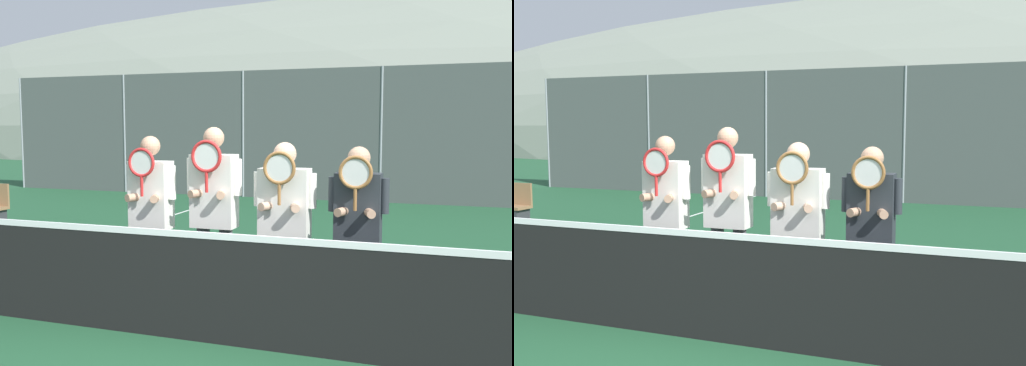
# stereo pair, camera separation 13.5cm
# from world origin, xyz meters

# --- Properties ---
(ground_plane) EXTENTS (120.00, 120.00, 0.00)m
(ground_plane) POSITION_xyz_m (0.00, 0.00, 0.00)
(ground_plane) COLOR #1E4C2D
(hill_distant) EXTENTS (141.09, 78.38, 27.43)m
(hill_distant) POSITION_xyz_m (0.00, 58.77, 0.00)
(hill_distant) COLOR gray
(hill_distant) RESTS_ON ground_plane
(clubhouse_building) EXTENTS (17.32, 5.50, 3.49)m
(clubhouse_building) POSITION_xyz_m (0.03, 16.98, 1.76)
(clubhouse_building) COLOR tan
(clubhouse_building) RESTS_ON ground_plane
(fence_back) EXTENTS (21.58, 0.06, 3.32)m
(fence_back) POSITION_xyz_m (0.00, 9.79, 1.66)
(fence_back) COLOR gray
(fence_back) RESTS_ON ground_plane
(tennis_net) EXTENTS (10.46, 0.09, 1.07)m
(tennis_net) POSITION_xyz_m (0.00, 0.00, 0.50)
(tennis_net) COLOR gray
(tennis_net) RESTS_ON ground_plane
(court_line_left_sideline) EXTENTS (0.05, 16.00, 0.01)m
(court_line_left_sideline) POSITION_xyz_m (-3.89, 3.00, 0.00)
(court_line_left_sideline) COLOR white
(court_line_left_sideline) RESTS_ON ground_plane
(player_leftmost) EXTENTS (0.54, 0.34, 1.77)m
(player_leftmost) POSITION_xyz_m (-1.20, 0.59, 1.03)
(player_leftmost) COLOR white
(player_leftmost) RESTS_ON ground_plane
(player_center_left) EXTENTS (0.57, 0.34, 1.86)m
(player_center_left) POSITION_xyz_m (-0.54, 0.64, 1.09)
(player_center_left) COLOR #56565B
(player_center_left) RESTS_ON ground_plane
(player_center_right) EXTENTS (0.60, 0.34, 1.72)m
(player_center_right) POSITION_xyz_m (0.17, 0.66, 1.03)
(player_center_right) COLOR #56565B
(player_center_right) RESTS_ON ground_plane
(player_rightmost) EXTENTS (0.54, 0.34, 1.69)m
(player_rightmost) POSITION_xyz_m (0.84, 0.68, 0.99)
(player_rightmost) COLOR black
(player_rightmost) RESTS_ON ground_plane
(car_far_left) EXTENTS (4.10, 2.06, 1.79)m
(car_far_left) POSITION_xyz_m (-7.05, 12.54, 0.91)
(car_far_left) COLOR slate
(car_far_left) RESTS_ON ground_plane
(car_left_of_center) EXTENTS (4.61, 2.01, 1.87)m
(car_left_of_center) POSITION_xyz_m (-1.88, 12.53, 0.95)
(car_left_of_center) COLOR #285638
(car_left_of_center) RESTS_ON ground_plane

